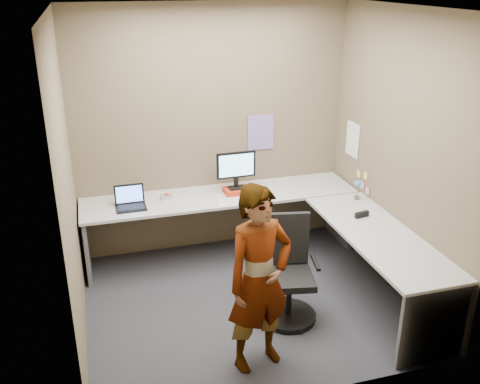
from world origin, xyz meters
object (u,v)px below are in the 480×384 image
object	(u,v)px
desk	(277,225)
monitor	(236,167)
office_chair	(288,278)
person	(259,280)

from	to	relation	value
desk	monitor	xyz separation A→B (m)	(-0.25, 0.62, 0.44)
office_chair	person	size ratio (longest dim) A/B	0.62
person	office_chair	bearing A→B (deg)	34.13
desk	monitor	world-z (taller)	monitor
monitor	person	xyz separation A→B (m)	(-0.33, -1.84, -0.25)
desk	monitor	bearing A→B (deg)	112.38
office_chair	person	bearing A→B (deg)	-119.18
desk	office_chair	world-z (taller)	office_chair
monitor	person	distance (m)	1.89
person	monitor	bearing A→B (deg)	64.33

